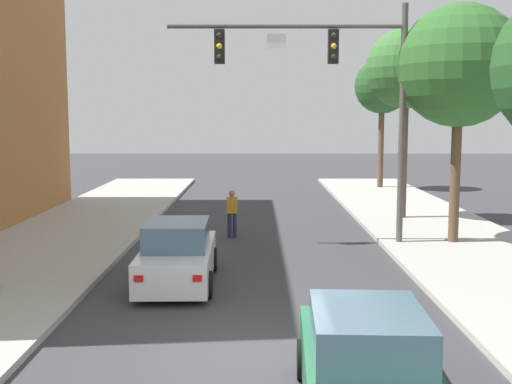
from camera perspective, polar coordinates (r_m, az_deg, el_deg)
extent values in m
plane|color=#38383D|center=(11.69, 0.17, -14.15)|extent=(120.00, 120.00, 0.00)
cylinder|color=#514C47|center=(20.76, 12.98, 5.87)|extent=(0.20, 0.20, 7.50)
cylinder|color=#514C47|center=(20.44, 2.74, 14.60)|extent=(7.39, 0.14, 0.14)
cube|color=black|center=(20.49, 6.97, 12.78)|extent=(0.32, 0.28, 1.05)
sphere|color=#2D2823|center=(20.38, 7.03, 13.75)|extent=(0.18, 0.18, 0.18)
sphere|color=yellow|center=(20.34, 7.02, 12.82)|extent=(0.18, 0.18, 0.18)
sphere|color=#2D2823|center=(20.31, 7.01, 11.90)|extent=(0.18, 0.18, 0.18)
cube|color=black|center=(20.38, -3.24, 12.85)|extent=(0.32, 0.28, 1.05)
sphere|color=#2D2823|center=(20.27, -3.27, 13.82)|extent=(0.18, 0.18, 0.18)
sphere|color=yellow|center=(20.23, -3.26, 12.90)|extent=(0.18, 0.18, 0.18)
sphere|color=#2D2823|center=(20.20, -3.25, 11.96)|extent=(0.18, 0.18, 0.18)
cube|color=white|center=(20.36, 1.88, 13.36)|extent=(0.60, 0.03, 0.44)
cube|color=silver|center=(16.13, -6.96, -6.20)|extent=(1.78, 4.23, 0.80)
cube|color=slate|center=(15.84, -7.05, -3.79)|extent=(1.54, 2.03, 0.64)
cylinder|color=black|center=(17.54, -9.15, -5.98)|extent=(0.23, 0.64, 0.64)
cylinder|color=black|center=(17.39, -3.85, -6.02)|extent=(0.23, 0.64, 0.64)
cylinder|color=black|center=(15.04, -10.55, -8.17)|extent=(0.23, 0.64, 0.64)
cylinder|color=black|center=(14.87, -4.33, -8.26)|extent=(0.23, 0.64, 0.64)
cube|color=red|center=(14.15, -10.44, -7.63)|extent=(0.20, 0.04, 0.14)
cube|color=red|center=(14.00, -5.23, -7.70)|extent=(0.20, 0.04, 0.14)
cube|color=#1E663D|center=(9.31, 9.81, -16.20)|extent=(1.88, 4.27, 0.80)
cube|color=slate|center=(8.91, 10.03, -12.31)|extent=(1.59, 2.06, 0.64)
cylinder|color=black|center=(10.54, 4.35, -14.71)|extent=(0.25, 0.65, 0.64)
cylinder|color=black|center=(10.71, 13.31, -14.52)|extent=(0.25, 0.65, 0.64)
cylinder|color=#232847|center=(22.08, -2.35, -2.98)|extent=(0.14, 0.14, 0.85)
cylinder|color=#232847|center=(22.07, -1.88, -2.98)|extent=(0.14, 0.14, 0.85)
cube|color=orange|center=(21.97, -2.12, -1.17)|extent=(0.36, 0.22, 0.56)
sphere|color=#9E7051|center=(21.91, -2.13, -0.13)|extent=(0.22, 0.22, 0.22)
cylinder|color=brown|center=(21.32, 17.43, 1.25)|extent=(0.32, 0.32, 4.15)
sphere|color=#2D6028|center=(21.29, 17.78, 10.74)|extent=(3.86, 3.86, 3.86)
cylinder|color=brown|center=(25.94, 13.07, 2.92)|extent=(0.32, 0.32, 4.69)
sphere|color=#387033|center=(25.95, 13.29, 10.70)|extent=(3.13, 3.13, 3.13)
cylinder|color=brown|center=(36.84, 11.15, 3.96)|extent=(0.32, 0.32, 4.54)
sphere|color=#235123|center=(36.83, 11.27, 9.30)|extent=(3.10, 3.10, 3.10)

